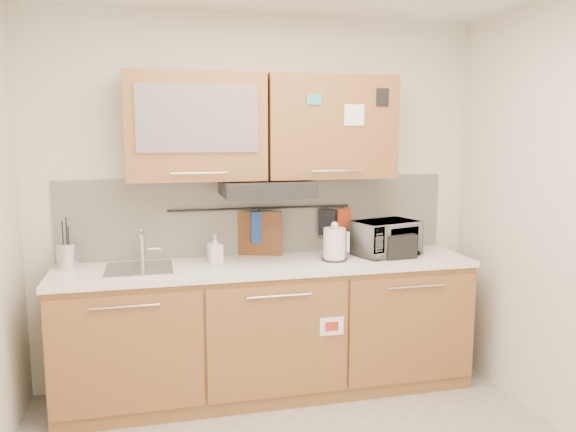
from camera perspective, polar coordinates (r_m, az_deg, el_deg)
wall_back at (r=4.05m, az=-2.89°, el=1.45°), size 3.20×0.00×3.20m
base_cabinet at (r=3.97m, az=-1.94°, el=-12.01°), size 2.80×0.64×0.88m
countertop at (r=3.82m, az=-1.97°, el=-5.06°), size 2.82×0.62×0.04m
backsplash at (r=4.05m, az=-2.84°, el=0.03°), size 2.80×0.02×0.56m
upper_cabinets at (r=3.85m, az=-2.52°, el=9.01°), size 1.82×0.37×0.70m
range_hood at (r=3.79m, az=-2.19°, el=2.81°), size 0.60×0.46×0.10m
sink at (r=3.76m, az=-14.85°, el=-5.18°), size 0.42×0.40×0.26m
utensil_rail at (r=4.01m, az=-2.75°, el=0.80°), size 1.30×0.02×0.02m
utensil_crock at (r=3.90m, az=-21.51°, el=-3.76°), size 0.16×0.16×0.34m
kettle at (r=3.88m, az=4.76°, el=-2.95°), size 0.20×0.17×0.27m
toaster at (r=4.02m, az=11.15°, el=-2.97°), size 0.24×0.15×0.17m
microwave at (r=4.10m, az=9.90°, el=-2.22°), size 0.52×0.42×0.25m
soap_bottle at (r=3.82m, az=-7.40°, el=-3.32°), size 0.10×0.10×0.20m
cutting_board at (r=4.02m, az=-2.92°, el=-2.29°), size 0.31×0.13×0.39m
oven_mitt at (r=4.01m, az=-2.83°, el=-1.12°), size 0.14×0.04×0.23m
dark_pouch at (r=4.13m, az=3.98°, el=-0.63°), size 0.13×0.08×0.19m
pot_holder at (r=4.17m, az=5.70°, el=-0.23°), size 0.12×0.07×0.15m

